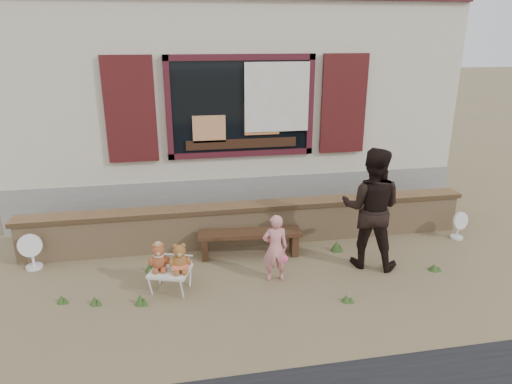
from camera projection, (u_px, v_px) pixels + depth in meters
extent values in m
plane|color=brown|center=(264.00, 272.00, 6.46)|extent=(80.00, 80.00, 0.00)
cube|color=#B8AB95|center=(223.00, 74.00, 9.87)|extent=(8.00, 5.00, 3.20)
cube|color=gray|center=(225.00, 163.00, 10.52)|extent=(8.04, 5.04, 0.80)
cube|color=black|center=(241.00, 107.00, 7.63)|extent=(2.30, 0.04, 1.50)
cube|color=#44141C|center=(241.00, 57.00, 7.36)|extent=(2.50, 0.08, 0.10)
cube|color=#44141C|center=(242.00, 153.00, 7.87)|extent=(2.50, 0.08, 0.10)
cube|color=#44141C|center=(168.00, 109.00, 7.41)|extent=(0.10, 0.08, 1.70)
cube|color=#44141C|center=(310.00, 105.00, 7.82)|extent=(0.10, 0.08, 1.70)
cube|color=#3B1013|center=(130.00, 110.00, 7.29)|extent=(0.80, 0.07, 1.70)
cube|color=#3B1013|center=(344.00, 104.00, 7.92)|extent=(0.80, 0.07, 1.70)
cube|color=beige|center=(277.00, 97.00, 7.62)|extent=(1.10, 0.02, 1.15)
cube|color=black|center=(242.00, 143.00, 7.81)|extent=(1.90, 0.06, 0.16)
cube|color=tan|center=(209.00, 129.00, 7.62)|extent=(0.55, 0.06, 0.45)
cube|color=#E08447|center=(262.00, 118.00, 7.73)|extent=(0.60, 0.06, 0.55)
cube|color=tan|center=(251.00, 225.00, 7.30)|extent=(7.00, 0.30, 0.60)
cube|color=brown|center=(251.00, 206.00, 7.19)|extent=(7.10, 0.36, 0.07)
cube|color=#362113|center=(250.00, 233.00, 6.84)|extent=(1.56, 0.45, 0.06)
cube|color=#362113|center=(205.00, 248.00, 6.84)|extent=(0.12, 0.30, 0.33)
cube|color=#362113|center=(294.00, 244.00, 6.97)|extent=(0.12, 0.30, 0.33)
cube|color=silver|center=(170.00, 271.00, 5.91)|extent=(0.61, 0.57, 0.04)
cylinder|color=silver|center=(150.00, 288.00, 5.81)|extent=(0.03, 0.03, 0.27)
cylinder|color=silver|center=(182.00, 290.00, 5.75)|extent=(0.03, 0.03, 0.27)
cylinder|color=silver|center=(161.00, 273.00, 6.17)|extent=(0.03, 0.03, 0.27)
cylinder|color=silver|center=(190.00, 275.00, 6.11)|extent=(0.03, 0.03, 0.27)
imported|color=pink|center=(275.00, 248.00, 6.12)|extent=(0.36, 0.24, 0.95)
imported|color=black|center=(371.00, 208.00, 6.42)|extent=(1.06, 0.99, 1.75)
cylinder|color=white|center=(34.00, 267.00, 6.57)|extent=(0.23, 0.23, 0.04)
cylinder|color=white|center=(33.00, 258.00, 6.53)|extent=(0.04, 0.04, 0.29)
cylinder|color=white|center=(31.00, 245.00, 6.46)|extent=(0.33, 0.11, 0.33)
cylinder|color=silver|center=(456.00, 237.00, 7.54)|extent=(0.20, 0.20, 0.04)
cylinder|color=silver|center=(458.00, 230.00, 7.50)|extent=(0.03, 0.03, 0.25)
cylinder|color=silver|center=(459.00, 220.00, 7.44)|extent=(0.30, 0.15, 0.29)
cone|color=#314D1F|center=(140.00, 299.00, 5.66)|extent=(0.14, 0.14, 0.14)
cone|color=#314D1F|center=(347.00, 298.00, 5.73)|extent=(0.13, 0.13, 0.09)
cone|color=#314D1F|center=(150.00, 267.00, 6.46)|extent=(0.14, 0.14, 0.15)
cone|color=#314D1F|center=(336.00, 246.00, 7.08)|extent=(0.18, 0.18, 0.16)
cone|color=#314D1F|center=(434.00, 267.00, 6.50)|extent=(0.16, 0.16, 0.09)
cone|color=#314D1F|center=(61.00, 299.00, 5.71)|extent=(0.12, 0.12, 0.11)
cone|color=#314D1F|center=(94.00, 300.00, 5.67)|extent=(0.12, 0.12, 0.12)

